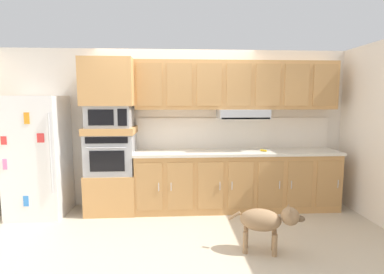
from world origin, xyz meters
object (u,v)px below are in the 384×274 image
microwave (110,116)px  screwdriver (264,150)px  dog (267,221)px  refrigerator (38,156)px  built_in_oven (111,153)px

microwave → screwdriver: 2.39m
microwave → screwdriver: size_ratio=3.82×
dog → screwdriver: bearing=90.7°
refrigerator → screwdriver: 3.38m
screwdriver → microwave: bearing=178.5°
microwave → dog: size_ratio=0.79×
screwdriver → dog: screwdriver is taller
screwdriver → dog: (-0.36, -1.34, -0.56)m
built_in_oven → microwave: 0.56m
built_in_oven → dog: bearing=-35.3°
refrigerator → microwave: size_ratio=2.73×
refrigerator → dog: bearing=-23.7°
microwave → dog: bearing=-35.3°
refrigerator → dog: size_ratio=2.17×
built_in_oven → dog: built_in_oven is taller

